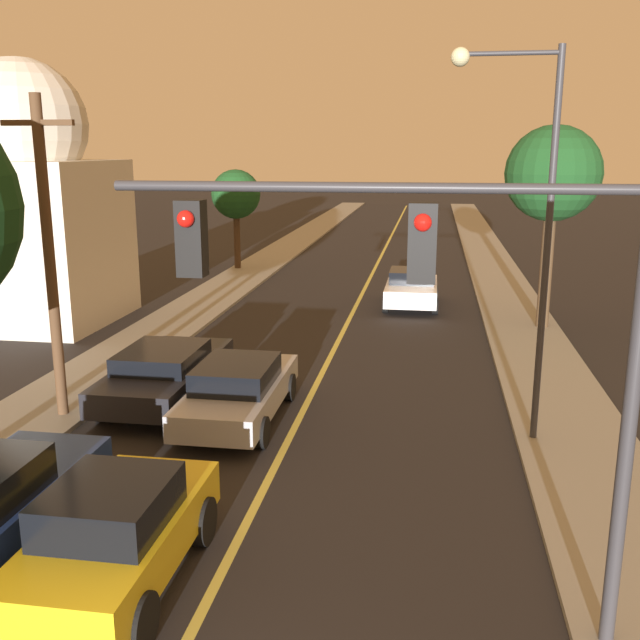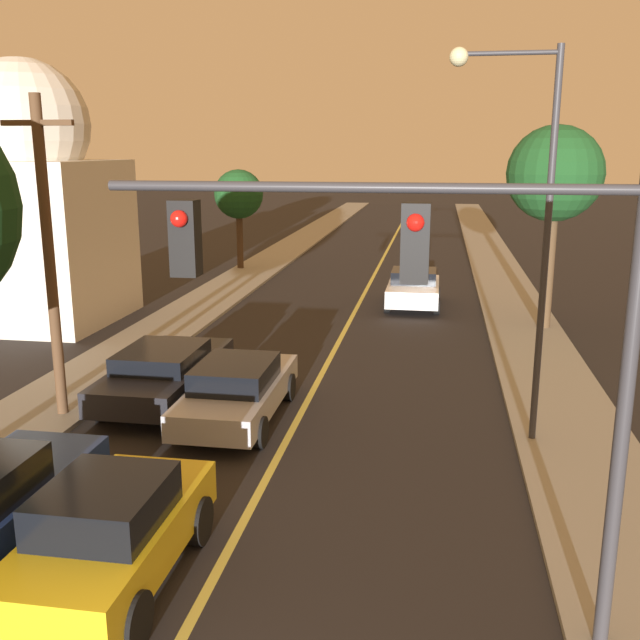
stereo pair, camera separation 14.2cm
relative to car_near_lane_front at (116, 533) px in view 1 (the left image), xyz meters
name	(u,v)px [view 1 (the left image)]	position (x,y,z in m)	size (l,w,h in m)	color
road_surface	(381,257)	(1.33, 31.95, -0.82)	(9.49, 80.00, 0.01)	black
sidewalk_left	(278,254)	(-4.67, 31.95, -0.77)	(2.50, 80.00, 0.12)	gray
sidewalk_right	(488,258)	(7.32, 31.95, -0.77)	(2.50, 80.00, 0.12)	gray
car_near_lane_front	(116,533)	(0.00, 0.00, 0.00)	(1.88, 3.96, 1.61)	gold
car_near_lane_second	(239,390)	(0.00, 6.38, -0.09)	(1.94, 4.66, 1.41)	#A5A8B2
car_outer_lane_second	(165,372)	(-2.09, 7.33, -0.07)	(2.11, 4.91, 1.38)	black
car_far_oncoming	(412,288)	(3.46, 19.07, -0.09)	(2.06, 3.94, 1.44)	white
traffic_signal_mast	(450,305)	(4.41, -0.28, 3.45)	(6.10, 0.42, 5.71)	#333338
streetlamp_right	(526,198)	(5.96, 6.14, 4.24)	(2.09, 0.36, 7.77)	#333338
utility_pole_left	(49,254)	(-4.02, 5.89, 2.95)	(1.60, 0.24, 7.01)	#513823
tree_left_far	(236,195)	(-5.52, 26.33, 2.94)	(2.43, 2.43, 4.91)	#3D2B1C
tree_right_near	(553,176)	(7.98, 16.07, 4.33)	(3.10, 3.10, 6.66)	#4C3823
domed_building_left	(29,204)	(-9.61, 14.62, 3.32)	(5.39, 5.39, 8.98)	beige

